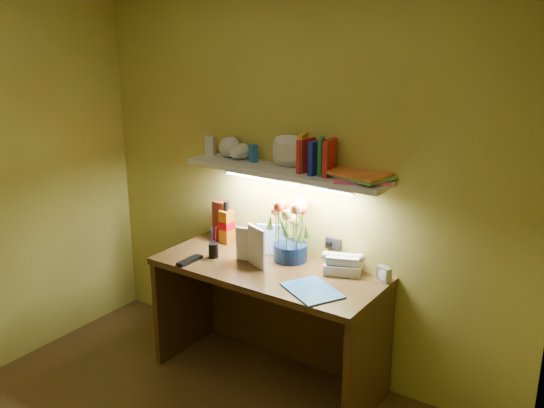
{
  "coord_description": "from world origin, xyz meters",
  "views": [
    {
      "loc": [
        1.89,
        -1.53,
        2.17
      ],
      "look_at": [
        -0.07,
        1.35,
        1.09
      ],
      "focal_mm": 40.0,
      "sensor_mm": 36.0,
      "label": 1
    }
  ],
  "objects_px": {
    "desk": "(268,324)",
    "flower_bouquet": "(290,232)",
    "telephone": "(343,262)",
    "desk_clock": "(384,274)",
    "whisky_bottle": "(227,222)"
  },
  "relations": [
    {
      "from": "desk",
      "to": "flower_bouquet",
      "type": "relative_size",
      "value": 3.84
    },
    {
      "from": "flower_bouquet",
      "to": "whisky_bottle",
      "type": "bearing_deg",
      "value": 178.2
    },
    {
      "from": "desk",
      "to": "whisky_bottle",
      "type": "xyz_separation_m",
      "value": [
        -0.46,
        0.19,
        0.52
      ]
    },
    {
      "from": "telephone",
      "to": "desk_clock",
      "type": "height_order",
      "value": "telephone"
    },
    {
      "from": "telephone",
      "to": "whisky_bottle",
      "type": "bearing_deg",
      "value": 157.6
    },
    {
      "from": "desk_clock",
      "to": "whisky_bottle",
      "type": "bearing_deg",
      "value": -157.52
    },
    {
      "from": "telephone",
      "to": "whisky_bottle",
      "type": "distance_m",
      "value": 0.87
    },
    {
      "from": "desk",
      "to": "whisky_bottle",
      "type": "relative_size",
      "value": 4.99
    },
    {
      "from": "desk_clock",
      "to": "whisky_bottle",
      "type": "height_order",
      "value": "whisky_bottle"
    },
    {
      "from": "flower_bouquet",
      "to": "whisky_bottle",
      "type": "distance_m",
      "value": 0.51
    },
    {
      "from": "telephone",
      "to": "flower_bouquet",
      "type": "bearing_deg",
      "value": 159.6
    },
    {
      "from": "flower_bouquet",
      "to": "telephone",
      "type": "height_order",
      "value": "flower_bouquet"
    },
    {
      "from": "telephone",
      "to": "desk_clock",
      "type": "relative_size",
      "value": 2.47
    },
    {
      "from": "desk",
      "to": "telephone",
      "type": "bearing_deg",
      "value": 24.72
    },
    {
      "from": "desk",
      "to": "desk_clock",
      "type": "bearing_deg",
      "value": 18.12
    }
  ]
}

